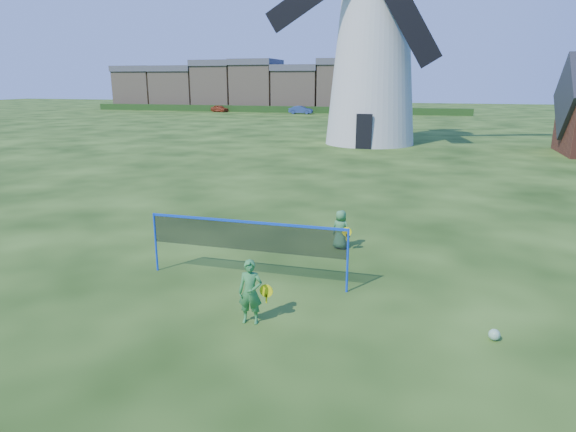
{
  "coord_description": "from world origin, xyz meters",
  "views": [
    {
      "loc": [
        3.56,
        -11.16,
        4.79
      ],
      "look_at": [
        0.2,
        0.5,
        1.5
      ],
      "focal_mm": 31.04,
      "sensor_mm": 36.0,
      "label": 1
    }
  ],
  "objects_px": {
    "player_girl": "(250,292)",
    "badminton_net": "(246,237)",
    "player_boy": "(341,230)",
    "car_left": "(220,109)",
    "car_right": "(301,110)",
    "play_ball": "(494,335)",
    "windmill": "(373,48)"
  },
  "relations": [
    {
      "from": "badminton_net",
      "to": "player_girl",
      "type": "xyz_separation_m",
      "value": [
        0.87,
        -2.07,
        -0.47
      ]
    },
    {
      "from": "player_girl",
      "to": "car_left",
      "type": "bearing_deg",
      "value": 106.65
    },
    {
      "from": "player_boy",
      "to": "car_right",
      "type": "xyz_separation_m",
      "value": [
        -17.12,
        60.81,
        0.02
      ]
    },
    {
      "from": "windmill",
      "to": "play_ball",
      "type": "xyz_separation_m",
      "value": [
        6.23,
        -30.64,
        -7.16
      ]
    },
    {
      "from": "play_ball",
      "to": "car_right",
      "type": "xyz_separation_m",
      "value": [
        -20.93,
        65.36,
        0.49
      ]
    },
    {
      "from": "windmill",
      "to": "car_left",
      "type": "xyz_separation_m",
      "value": [
        -28.56,
        35.82,
        -6.71
      ]
    },
    {
      "from": "badminton_net",
      "to": "player_girl",
      "type": "bearing_deg",
      "value": -67.21
    },
    {
      "from": "player_boy",
      "to": "car_right",
      "type": "distance_m",
      "value": 63.17
    },
    {
      "from": "windmill",
      "to": "car_right",
      "type": "height_order",
      "value": "windmill"
    },
    {
      "from": "windmill",
      "to": "badminton_net",
      "type": "xyz_separation_m",
      "value": [
        0.63,
        -29.18,
        -6.13
      ]
    },
    {
      "from": "player_girl",
      "to": "badminton_net",
      "type": "bearing_deg",
      "value": 105.3
    },
    {
      "from": "windmill",
      "to": "player_boy",
      "type": "distance_m",
      "value": 27.04
    },
    {
      "from": "player_girl",
      "to": "windmill",
      "type": "bearing_deg",
      "value": 85.26
    },
    {
      "from": "car_right",
      "to": "player_boy",
      "type": "bearing_deg",
      "value": -166.6
    },
    {
      "from": "player_boy",
      "to": "car_left",
      "type": "relative_size",
      "value": 0.36
    },
    {
      "from": "player_girl",
      "to": "play_ball",
      "type": "bearing_deg",
      "value": -0.15
    },
    {
      "from": "windmill",
      "to": "car_left",
      "type": "relative_size",
      "value": 6.49
    },
    {
      "from": "windmill",
      "to": "player_boy",
      "type": "bearing_deg",
      "value": -84.7
    },
    {
      "from": "windmill",
      "to": "player_boy",
      "type": "height_order",
      "value": "windmill"
    },
    {
      "from": "player_boy",
      "to": "car_right",
      "type": "bearing_deg",
      "value": -54.99
    },
    {
      "from": "windmill",
      "to": "play_ball",
      "type": "relative_size",
      "value": 95.55
    },
    {
      "from": "windmill",
      "to": "badminton_net",
      "type": "distance_m",
      "value": 29.82
    },
    {
      "from": "windmill",
      "to": "badminton_net",
      "type": "bearing_deg",
      "value": -88.76
    },
    {
      "from": "play_ball",
      "to": "car_left",
      "type": "relative_size",
      "value": 0.07
    },
    {
      "from": "windmill",
      "to": "car_right",
      "type": "distance_m",
      "value": 38.29
    },
    {
      "from": "player_girl",
      "to": "play_ball",
      "type": "distance_m",
      "value": 4.8
    },
    {
      "from": "badminton_net",
      "to": "player_girl",
      "type": "height_order",
      "value": "badminton_net"
    },
    {
      "from": "badminton_net",
      "to": "car_left",
      "type": "relative_size",
      "value": 1.56
    },
    {
      "from": "player_girl",
      "to": "player_boy",
      "type": "bearing_deg",
      "value": 72.43
    },
    {
      "from": "badminton_net",
      "to": "car_left",
      "type": "distance_m",
      "value": 71.26
    },
    {
      "from": "windmill",
      "to": "car_right",
      "type": "bearing_deg",
      "value": 112.94
    },
    {
      "from": "play_ball",
      "to": "badminton_net",
      "type": "bearing_deg",
      "value": 165.36
    }
  ]
}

